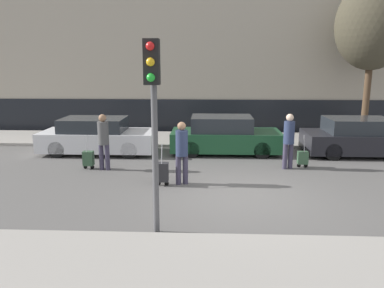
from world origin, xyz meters
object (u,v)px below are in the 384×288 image
at_px(parked_car_0, 98,137).
at_px(bare_tree_near_crossing, 373,25).
at_px(parked_car_1, 225,136).
at_px(pedestrian_center, 182,149).
at_px(pedestrian_left, 103,138).
at_px(trolley_left, 88,158).
at_px(parked_car_2, 361,138).
at_px(pedestrian_right, 289,138).
at_px(trolley_right, 303,158).
at_px(parked_bicycle, 232,130).
at_px(trolley_center, 162,172).
at_px(traffic_light, 153,100).

height_order(parked_car_0, bare_tree_near_crossing, bare_tree_near_crossing).
height_order(parked_car_1, pedestrian_center, pedestrian_center).
xyz_separation_m(parked_car_0, pedestrian_left, (0.87, -2.28, 0.39)).
bearing_deg(trolley_left, parked_car_2, 13.73).
bearing_deg(pedestrian_right, parked_car_1, -65.65).
bearing_deg(trolley_left, pedestrian_right, 2.76).
height_order(trolley_left, trolley_right, trolley_left).
distance_m(parked_car_2, parked_bicycle, 5.17).
distance_m(trolley_center, parked_bicycle, 6.65).
relative_size(parked_car_1, pedestrian_center, 2.31).
relative_size(pedestrian_center, trolley_right, 1.65).
bearing_deg(parked_bicycle, traffic_light, -102.33).
bearing_deg(parked_car_1, trolley_left, -151.55).
bearing_deg(pedestrian_center, trolley_left, 139.00).
bearing_deg(pedestrian_right, pedestrian_left, -14.58).
bearing_deg(parked_bicycle, pedestrian_left, -132.11).
distance_m(trolley_left, parked_bicycle, 6.74).
height_order(pedestrian_left, trolley_center, pedestrian_left).
bearing_deg(pedestrian_right, parked_car_0, -34.11).
bearing_deg(trolley_center, pedestrian_left, 143.75).
bearing_deg(parked_car_1, parked_car_0, -177.54).
height_order(parked_car_0, trolley_left, parked_car_0).
relative_size(parked_car_1, parked_bicycle, 2.30).
bearing_deg(traffic_light, pedestrian_left, 116.46).
relative_size(parked_car_2, pedestrian_center, 2.34).
xyz_separation_m(parked_car_0, pedestrian_right, (6.71, -1.90, 0.38)).
xyz_separation_m(trolley_center, bare_tree_near_crossing, (8.02, 6.50, 4.50)).
xyz_separation_m(trolley_left, trolley_center, (2.57, -1.56, 0.03)).
bearing_deg(trolley_left, traffic_light, -58.74).
xyz_separation_m(parked_car_2, parked_bicycle, (-4.59, 2.38, -0.15)).
height_order(pedestrian_center, traffic_light, traffic_light).
height_order(pedestrian_center, pedestrian_right, pedestrian_right).
bearing_deg(traffic_light, parked_bicycle, 77.67).
height_order(pedestrian_center, trolley_right, pedestrian_center).
bearing_deg(trolley_right, parked_bicycle, 116.10).
bearing_deg(parked_car_0, pedestrian_right, -15.78).
bearing_deg(pedestrian_center, pedestrian_left, 135.91).
bearing_deg(pedestrian_center, traffic_light, -111.73).
xyz_separation_m(parked_car_1, pedestrian_left, (-3.90, -2.49, 0.37)).
height_order(parked_car_0, pedestrian_right, pedestrian_right).
bearing_deg(parked_bicycle, pedestrian_right, -70.64).
bearing_deg(trolley_left, parked_car_0, 98.46).
xyz_separation_m(trolley_left, pedestrian_center, (3.10, -1.41, 0.66)).
distance_m(pedestrian_center, parked_bicycle, 6.36).
distance_m(parked_car_1, pedestrian_left, 4.64).
xyz_separation_m(parked_car_2, trolley_center, (-6.87, -3.87, -0.26)).
bearing_deg(parked_car_2, trolley_left, -166.27).
height_order(parked_car_0, parked_car_1, parked_car_1).
bearing_deg(parked_bicycle, parked_car_2, -27.36).
relative_size(pedestrian_center, traffic_light, 0.47).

